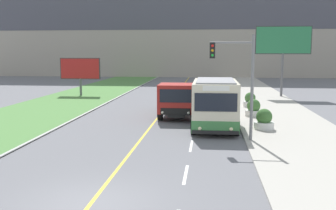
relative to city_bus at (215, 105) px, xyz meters
name	(u,v)px	position (x,y,z in m)	size (l,w,h in m)	color
ground_plane	(91,203)	(-3.96, -12.01, -1.52)	(300.00, 300.00, 0.00)	slate
lane_marking_centre	(120,179)	(-3.58, -9.64, -1.51)	(2.88, 140.00, 0.01)	gold
apartment_block_background	(191,11)	(-3.96, 51.02, 10.54)	(80.00, 8.04, 24.12)	#A89E8E
city_bus	(215,105)	(0.00, 0.00, 0.00)	(2.71, 5.36, 3.00)	beige
dump_truck	(178,100)	(-2.53, 4.11, -0.26)	(2.55, 7.03, 2.47)	black
car_distant	(214,89)	(0.21, 18.88, -0.83)	(1.80, 4.30, 1.45)	#2D4784
traffic_light_mast	(239,74)	(1.16, -2.88, 2.01)	(2.28, 0.32, 5.51)	slate
billboard_large	(283,43)	(7.01, 17.74, 4.01)	(5.55, 0.24, 7.18)	#59595B
billboard_small	(80,69)	(-13.91, 16.93, 1.25)	(4.28, 0.24, 3.98)	#59595B
planter_round_near	(264,120)	(2.91, 0.09, -0.91)	(1.18, 1.18, 1.22)	silver
planter_round_second	(254,109)	(2.81, 4.81, -0.91)	(1.19, 1.19, 1.22)	silver
planter_round_third	(250,101)	(3.03, 9.53, -0.91)	(1.11, 1.11, 1.20)	silver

